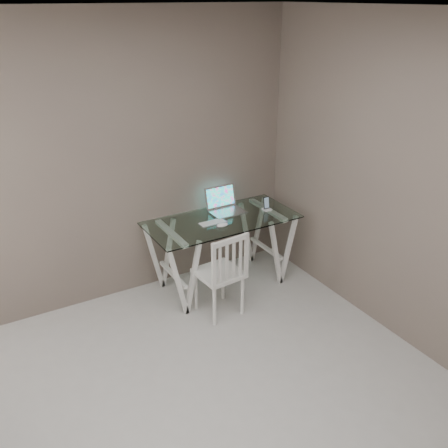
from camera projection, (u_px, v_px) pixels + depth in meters
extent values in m
cube|color=white|center=(219.00, 11.00, 2.15)|extent=(4.00, 4.50, 0.02)
cube|color=#685B52|center=(96.00, 167.00, 4.48)|extent=(4.00, 0.02, 2.70)
cube|color=silver|center=(222.00, 220.00, 4.92)|extent=(1.50, 0.70, 0.01)
cube|color=silver|center=(173.00, 267.00, 4.83)|extent=(0.24, 0.62, 0.72)
cube|color=silver|center=(266.00, 241.00, 5.33)|extent=(0.24, 0.62, 0.72)
cube|color=silver|center=(219.00, 273.00, 4.62)|extent=(0.42, 0.42, 0.04)
cylinder|color=silver|center=(214.00, 306.00, 4.51)|extent=(0.03, 0.03, 0.40)
cylinder|color=silver|center=(242.00, 295.00, 4.67)|extent=(0.03, 0.03, 0.40)
cylinder|color=silver|center=(196.00, 291.00, 4.74)|extent=(0.03, 0.03, 0.40)
cylinder|color=silver|center=(223.00, 281.00, 4.91)|extent=(0.03, 0.03, 0.40)
cube|color=silver|center=(230.00, 260.00, 4.39)|extent=(0.39, 0.06, 0.44)
cube|color=#BCBCC0|center=(227.00, 212.00, 5.07)|extent=(0.34, 0.24, 0.02)
cube|color=#19D899|center=(220.00, 197.00, 5.13)|extent=(0.34, 0.07, 0.22)
cube|color=silver|center=(212.00, 223.00, 4.83)|extent=(0.27, 0.12, 0.01)
ellipsoid|color=white|center=(223.00, 225.00, 4.76)|extent=(0.12, 0.07, 0.04)
cube|color=white|center=(267.00, 209.00, 5.12)|extent=(0.08, 0.08, 0.02)
cube|color=black|center=(266.00, 203.00, 5.10)|extent=(0.06, 0.03, 0.13)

